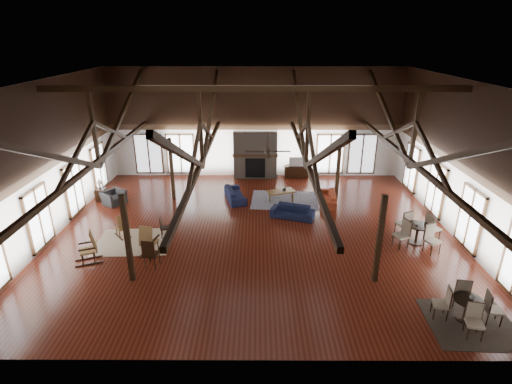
{
  "coord_description": "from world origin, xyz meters",
  "views": [
    {
      "loc": [
        0.13,
        -14.7,
        7.59
      ],
      "look_at": [
        0.07,
        1.0,
        1.35
      ],
      "focal_mm": 28.0,
      "sensor_mm": 36.0,
      "label": 1
    }
  ],
  "objects_px": {
    "armchair": "(114,197)",
    "tv_console": "(296,171)",
    "cafe_table_far": "(417,230)",
    "sofa_navy_front": "(292,212)",
    "sofa_navy_left": "(235,194)",
    "sofa_orange": "(327,198)",
    "cafe_table_near": "(467,305)",
    "coffee_table": "(281,192)"
  },
  "relations": [
    {
      "from": "sofa_orange",
      "to": "tv_console",
      "type": "relative_size",
      "value": 1.44
    },
    {
      "from": "sofa_navy_left",
      "to": "sofa_orange",
      "type": "distance_m",
      "value": 4.47
    },
    {
      "from": "armchair",
      "to": "cafe_table_far",
      "type": "relative_size",
      "value": 0.47
    },
    {
      "from": "sofa_navy_left",
      "to": "coffee_table",
      "type": "height_order",
      "value": "sofa_navy_left"
    },
    {
      "from": "sofa_navy_front",
      "to": "sofa_navy_left",
      "type": "distance_m",
      "value": 3.34
    },
    {
      "from": "sofa_navy_front",
      "to": "cafe_table_far",
      "type": "distance_m",
      "value": 5.17
    },
    {
      "from": "sofa_navy_left",
      "to": "cafe_table_near",
      "type": "height_order",
      "value": "cafe_table_near"
    },
    {
      "from": "sofa_navy_front",
      "to": "armchair",
      "type": "relative_size",
      "value": 1.92
    },
    {
      "from": "armchair",
      "to": "tv_console",
      "type": "bearing_deg",
      "value": -32.66
    },
    {
      "from": "coffee_table",
      "to": "sofa_orange",
      "type": "bearing_deg",
      "value": -29.36
    },
    {
      "from": "cafe_table_near",
      "to": "cafe_table_far",
      "type": "relative_size",
      "value": 0.9
    },
    {
      "from": "sofa_orange",
      "to": "cafe_table_far",
      "type": "relative_size",
      "value": 0.9
    },
    {
      "from": "sofa_navy_left",
      "to": "cafe_table_near",
      "type": "relative_size",
      "value": 1.04
    },
    {
      "from": "sofa_navy_front",
      "to": "sofa_orange",
      "type": "bearing_deg",
      "value": 61.28
    },
    {
      "from": "cafe_table_near",
      "to": "cafe_table_far",
      "type": "distance_m",
      "value": 4.48
    },
    {
      "from": "sofa_navy_front",
      "to": "sofa_orange",
      "type": "relative_size",
      "value": 1.01
    },
    {
      "from": "cafe_table_far",
      "to": "tv_console",
      "type": "xyz_separation_m",
      "value": [
        -3.97,
        7.71,
        -0.21
      ]
    },
    {
      "from": "sofa_navy_front",
      "to": "tv_console",
      "type": "relative_size",
      "value": 1.45
    },
    {
      "from": "sofa_navy_front",
      "to": "cafe_table_far",
      "type": "relative_size",
      "value": 0.9
    },
    {
      "from": "sofa_navy_left",
      "to": "cafe_table_far",
      "type": "relative_size",
      "value": 0.94
    },
    {
      "from": "tv_console",
      "to": "cafe_table_near",
      "type": "bearing_deg",
      "value": -73.07
    },
    {
      "from": "sofa_navy_left",
      "to": "tv_console",
      "type": "distance_m",
      "value": 4.7
    },
    {
      "from": "sofa_orange",
      "to": "sofa_navy_front",
      "type": "bearing_deg",
      "value": -42.02
    },
    {
      "from": "sofa_navy_front",
      "to": "sofa_orange",
      "type": "height_order",
      "value": "sofa_navy_front"
    },
    {
      "from": "coffee_table",
      "to": "cafe_table_near",
      "type": "relative_size",
      "value": 0.77
    },
    {
      "from": "coffee_table",
      "to": "armchair",
      "type": "relative_size",
      "value": 1.48
    },
    {
      "from": "sofa_navy_left",
      "to": "coffee_table",
      "type": "bearing_deg",
      "value": -107.31
    },
    {
      "from": "sofa_orange",
      "to": "cafe_table_far",
      "type": "height_order",
      "value": "cafe_table_far"
    },
    {
      "from": "sofa_navy_front",
      "to": "cafe_table_near",
      "type": "height_order",
      "value": "cafe_table_near"
    },
    {
      "from": "armchair",
      "to": "cafe_table_far",
      "type": "bearing_deg",
      "value": -72.27
    },
    {
      "from": "sofa_orange",
      "to": "cafe_table_near",
      "type": "distance_m",
      "value": 8.79
    },
    {
      "from": "sofa_navy_front",
      "to": "sofa_navy_left",
      "type": "relative_size",
      "value": 0.96
    },
    {
      "from": "sofa_navy_left",
      "to": "sofa_orange",
      "type": "bearing_deg",
      "value": -109.67
    },
    {
      "from": "coffee_table",
      "to": "cafe_table_near",
      "type": "height_order",
      "value": "cafe_table_near"
    },
    {
      "from": "sofa_navy_front",
      "to": "armchair",
      "type": "bearing_deg",
      "value": -170.9
    },
    {
      "from": "tv_console",
      "to": "sofa_navy_front",
      "type": "bearing_deg",
      "value": -96.79
    },
    {
      "from": "cafe_table_far",
      "to": "sofa_navy_front",
      "type": "bearing_deg",
      "value": 153.52
    },
    {
      "from": "sofa_orange",
      "to": "coffee_table",
      "type": "relative_size",
      "value": 1.29
    },
    {
      "from": "armchair",
      "to": "cafe_table_near",
      "type": "relative_size",
      "value": 0.52
    },
    {
      "from": "sofa_navy_front",
      "to": "cafe_table_near",
      "type": "xyz_separation_m",
      "value": [
        4.36,
        -6.78,
        0.21
      ]
    },
    {
      "from": "sofa_navy_left",
      "to": "cafe_table_far",
      "type": "distance_m",
      "value": 8.46
    },
    {
      "from": "sofa_orange",
      "to": "tv_console",
      "type": "height_order",
      "value": "tv_console"
    }
  ]
}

